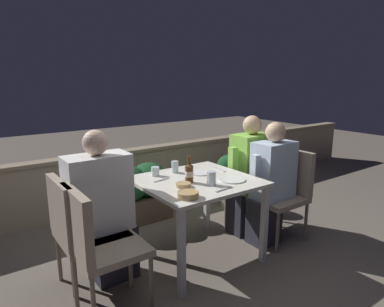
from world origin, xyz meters
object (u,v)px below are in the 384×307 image
(person_white_polo, at_px, (104,209))
(person_green_blouse, at_px, (248,174))
(chair_left_near, at_px, (94,239))
(person_blue_shirt, at_px, (270,183))
(potted_plant, at_px, (229,175))
(chair_left_far, at_px, (77,225))
(beer_bottle, at_px, (189,173))
(chair_right_far, at_px, (262,179))
(chair_right_near, at_px, (284,186))

(person_white_polo, relative_size, person_green_blouse, 1.00)
(chair_left_near, height_order, person_green_blouse, person_green_blouse)
(person_blue_shirt, relative_size, potted_plant, 1.79)
(person_green_blouse, bearing_deg, chair_left_far, -179.75)
(beer_bottle, relative_size, potted_plant, 0.34)
(person_green_blouse, relative_size, potted_plant, 1.84)
(person_blue_shirt, xyz_separation_m, beer_bottle, (-0.87, 0.13, 0.22))
(chair_left_far, xyz_separation_m, person_blue_shirt, (1.77, -0.29, 0.07))
(chair_left_far, height_order, person_white_polo, person_white_polo)
(person_white_polo, height_order, person_green_blouse, person_white_polo)
(chair_left_near, distance_m, person_green_blouse, 1.77)
(person_green_blouse, bearing_deg, potted_plant, 64.21)
(chair_left_far, bearing_deg, chair_right_far, 0.23)
(chair_right_near, height_order, person_blue_shirt, person_blue_shirt)
(beer_bottle, xyz_separation_m, potted_plant, (1.17, 0.81, -0.42))
(person_blue_shirt, distance_m, chair_right_far, 0.37)
(chair_right_far, relative_size, person_green_blouse, 0.73)
(person_blue_shirt, height_order, beer_bottle, person_blue_shirt)
(person_blue_shirt, bearing_deg, person_white_polo, 169.41)
(chair_left_near, xyz_separation_m, person_blue_shirt, (1.75, -0.00, 0.07))
(chair_right_far, distance_m, person_green_blouse, 0.23)
(person_blue_shirt, bearing_deg, chair_right_far, 55.64)
(chair_right_near, relative_size, person_green_blouse, 0.73)
(chair_right_far, height_order, potted_plant, chair_right_far)
(chair_left_near, distance_m, potted_plant, 2.26)
(chair_left_near, distance_m, beer_bottle, 0.94)
(chair_left_near, height_order, chair_left_far, same)
(person_green_blouse, height_order, beer_bottle, person_green_blouse)
(person_white_polo, height_order, chair_right_near, person_white_polo)
(chair_left_near, height_order, beer_bottle, beer_bottle)
(chair_left_far, distance_m, beer_bottle, 0.97)
(person_white_polo, distance_m, person_green_blouse, 1.56)
(person_blue_shirt, xyz_separation_m, chair_right_far, (0.21, 0.30, -0.07))
(person_white_polo, relative_size, chair_right_far, 1.38)
(person_white_polo, bearing_deg, potted_plant, 19.08)
(chair_right_near, xyz_separation_m, chair_right_far, (-0.00, 0.30, 0.00))
(chair_left_near, relative_size, potted_plant, 1.35)
(potted_plant, bearing_deg, person_white_polo, -160.92)
(chair_right_far, bearing_deg, chair_right_near, -89.05)
(chair_right_far, bearing_deg, person_white_polo, -179.75)
(chair_right_far, distance_m, potted_plant, 0.66)
(beer_bottle, bearing_deg, person_blue_shirt, -8.63)
(chair_left_near, xyz_separation_m, beer_bottle, (0.88, 0.13, 0.29))
(person_white_polo, xyz_separation_m, potted_plant, (1.87, 0.65, -0.20))
(chair_left_near, height_order, potted_plant, chair_left_near)
(person_white_polo, height_order, beer_bottle, person_white_polo)
(chair_left_far, xyz_separation_m, potted_plant, (2.08, 0.65, -0.12))
(chair_right_near, relative_size, beer_bottle, 3.91)
(chair_left_far, xyz_separation_m, chair_right_far, (1.98, 0.01, 0.00))
(chair_left_far, relative_size, person_blue_shirt, 0.75)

